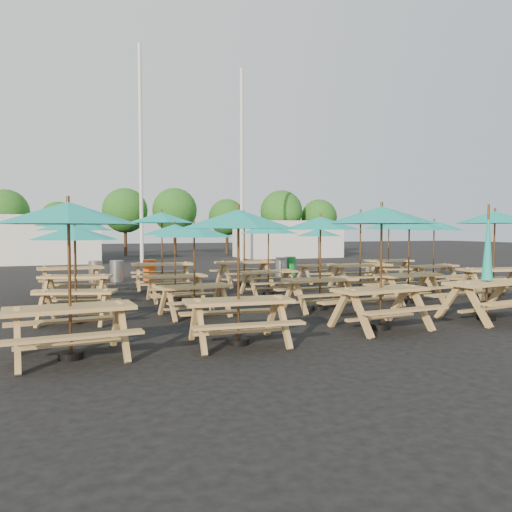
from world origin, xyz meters
name	(u,v)px	position (x,y,z in m)	size (l,w,h in m)	color
ground	(273,295)	(0.00, 0.00, 0.00)	(120.00, 120.00, 0.00)	black
picnic_unit_0	(68,223)	(-5.76, -5.81, 2.07)	(2.25, 2.25, 2.40)	#A67D49
picnic_unit_1	(75,239)	(-5.65, -2.77, 1.77)	(2.23, 2.23, 2.06)	#A67D49
picnic_unit_2	(75,230)	(-5.60, 0.08, 1.96)	(2.42, 2.42, 2.28)	#A67D49
picnic_unit_3	(70,225)	(-5.72, 2.59, 2.09)	(2.29, 2.29, 2.43)	#A67D49
picnic_unit_4	(238,227)	(-3.07, -5.81, 2.00)	(2.13, 2.13, 2.33)	#A67D49
picnic_unit_5	(194,236)	(-3.11, -2.80, 1.82)	(2.04, 2.04, 2.11)	#A67D49
picnic_unit_6	(175,234)	(-3.03, -0.22, 1.84)	(1.93, 1.93, 2.13)	#A67D49
picnic_unit_7	(162,222)	(-2.87, 2.69, 2.21)	(2.42, 2.42, 2.57)	#A67D49
picnic_unit_8	(382,223)	(-0.02, -5.54, 2.10)	(2.30, 2.30, 2.44)	#A67D49
picnic_unit_9	(320,229)	(-0.01, -2.99, 1.98)	(2.06, 2.06, 2.30)	#A67D49
picnic_unit_10	(268,233)	(-0.14, 0.06, 1.87)	(2.03, 2.03, 2.17)	#A67D49
picnic_unit_11	(244,223)	(0.03, 2.73, 2.20)	(2.40, 2.40, 2.55)	#A67D49
picnic_unit_12	(487,273)	(2.73, -5.50, 1.03)	(2.18, 1.97, 2.51)	#A67D49
picnic_unit_13	(409,228)	(2.78, -2.77, 2.00)	(2.17, 2.17, 2.32)	#A67D49
picnic_unit_14	(361,223)	(3.08, 0.08, 2.20)	(2.21, 2.21, 2.55)	#A67D49
picnic_unit_15	(319,236)	(2.88, 2.59, 1.75)	(1.90, 1.90, 2.03)	#A67D49
picnic_unit_17	(495,223)	(5.76, -2.77, 2.17)	(2.50, 2.50, 2.52)	#A67D49
picnic_unit_18	(434,230)	(5.78, -0.19, 1.96)	(2.26, 2.26, 2.28)	#A67D49
picnic_unit_19	(389,228)	(5.98, 2.63, 2.03)	(2.44, 2.44, 2.35)	#A67D49
waste_bin_0	(96,271)	(-4.84, 5.74, 0.40)	(0.50, 0.50, 0.80)	gray
waste_bin_1	(117,271)	(-4.08, 5.61, 0.40)	(0.50, 0.50, 0.80)	gray
waste_bin_2	(149,270)	(-2.84, 5.69, 0.40)	(0.50, 0.50, 0.80)	#C8440B
waste_bin_3	(281,267)	(2.64, 5.46, 0.40)	(0.50, 0.50, 0.80)	gray
waste_bin_4	(290,266)	(3.15, 5.70, 0.40)	(0.50, 0.50, 0.80)	#18862F
mast_0	(141,156)	(-2.00, 14.00, 6.00)	(0.20, 0.20, 12.00)	silver
mast_1	(242,165)	(4.50, 16.00, 6.00)	(0.20, 0.20, 12.00)	silver
event_tent_0	(27,240)	(-8.00, 18.00, 1.40)	(8.00, 4.00, 2.80)	silver
event_tent_1	(287,239)	(9.00, 19.00, 1.30)	(7.00, 4.00, 2.60)	silver
tree_1	(5,212)	(-9.74, 23.90, 3.15)	(3.11, 3.11, 4.72)	#382314
tree_2	(59,220)	(-6.39, 23.65, 2.62)	(2.59, 2.59, 3.93)	#382314
tree_3	(125,211)	(-1.75, 24.72, 3.41)	(3.36, 3.36, 5.09)	#382314
tree_4	(175,210)	(1.90, 24.26, 3.46)	(3.41, 3.41, 5.17)	#382314
tree_5	(227,217)	(6.22, 24.67, 2.97)	(2.94, 2.94, 4.45)	#382314
tree_6	(281,212)	(10.23, 22.90, 3.43)	(3.38, 3.38, 5.13)	#382314
tree_7	(319,217)	(13.63, 22.92, 2.99)	(2.95, 2.95, 4.48)	#382314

